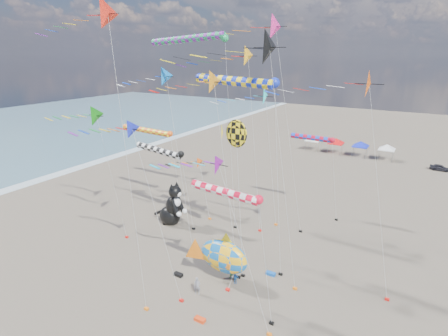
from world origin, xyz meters
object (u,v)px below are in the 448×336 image
child_green (231,274)px  child_blue (235,278)px  cat_inflatable (171,203)px  parked_car (440,168)px  person_adult (197,286)px  fish_inflatable (223,256)px

child_green → child_blue: child_blue is taller
cat_inflatable → parked_car: (28.97, 41.80, -2.27)m
cat_inflatable → parked_car: size_ratio=1.70×
child_blue → child_green: bearing=126.5°
cat_inflatable → person_adult: size_ratio=3.38×
child_green → parked_car: size_ratio=0.31×
cat_inflatable → parked_car: 50.91m
child_green → parked_car: bearing=61.9°
person_adult → child_blue: size_ratio=1.53×
child_blue → cat_inflatable: bearing=133.9°
cat_inflatable → child_green: 13.62m
person_adult → child_blue: (2.15, 3.12, -0.29)m
person_adult → child_blue: person_adult is taller
cat_inflatable → child_green: cat_inflatable is taller
child_blue → parked_car: bearing=52.1°
person_adult → cat_inflatable: bearing=112.0°
cat_inflatable → parked_car: bearing=57.8°
fish_inflatable → parked_car: (17.40, 48.55, -2.14)m
person_adult → child_blue: bearing=29.7°
cat_inflatable → person_adult: cat_inflatable is taller
cat_inflatable → child_blue: 14.39m
fish_inflatable → child_blue: size_ratio=5.97×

